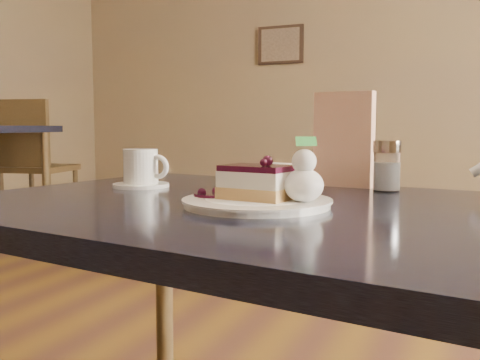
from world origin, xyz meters
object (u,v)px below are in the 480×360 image
at_px(dessert_plate, 257,203).
at_px(main_table, 270,245).
at_px(coffee_set, 142,170).
at_px(cheesecake_slice, 257,182).

bearing_deg(dessert_plate, main_table, 81.60).
relative_size(dessert_plate, coffee_set, 1.83).
height_order(main_table, cheesecake_slice, cheesecake_slice).
xyz_separation_m(dessert_plate, coffee_set, (-0.33, 0.17, 0.03)).
relative_size(dessert_plate, cheesecake_slice, 1.95).
distance_m(dessert_plate, coffee_set, 0.37).
relative_size(main_table, cheesecake_slice, 9.94).
bearing_deg(cheesecake_slice, dessert_plate, 0.00).
height_order(main_table, dessert_plate, dessert_plate).
bearing_deg(main_table, dessert_plate, -90.00).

